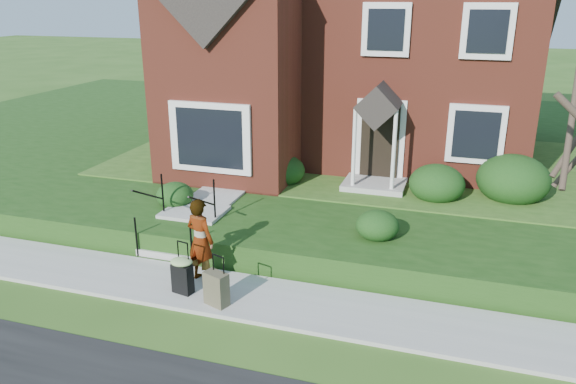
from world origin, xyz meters
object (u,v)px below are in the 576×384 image
at_px(front_steps, 186,226).
at_px(suitcase_black, 182,273).
at_px(suitcase_olive, 216,289).
at_px(woman, 200,240).

bearing_deg(front_steps, suitcase_black, -64.13).
relative_size(suitcase_black, suitcase_olive, 1.07).
xyz_separation_m(front_steps, suitcase_black, (1.02, -2.11, 0.00)).
distance_m(woman, suitcase_black, 0.74).
xyz_separation_m(woman, suitcase_olive, (0.67, -0.79, -0.53)).
bearing_deg(suitcase_black, suitcase_olive, -3.64).
relative_size(woman, suitcase_black, 1.65).
bearing_deg(woman, suitcase_black, 94.91).
distance_m(woman, suitcase_olive, 1.16).
bearing_deg(suitcase_olive, suitcase_black, -174.44).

